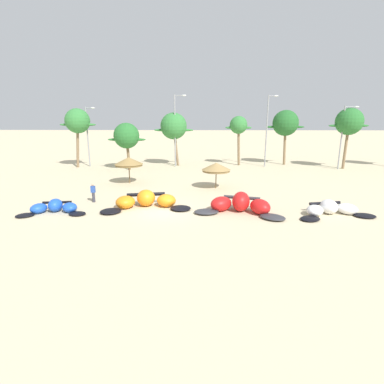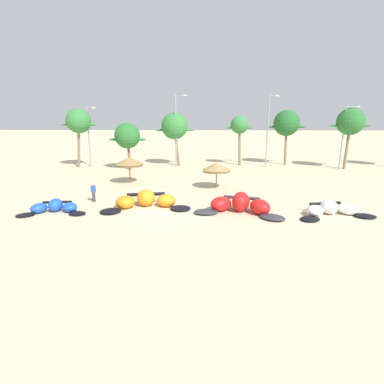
% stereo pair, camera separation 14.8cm
% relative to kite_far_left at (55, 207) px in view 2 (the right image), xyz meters
% --- Properties ---
extents(ground_plane, '(260.00, 260.00, 0.00)m').
position_rel_kite_far_left_xyz_m(ground_plane, '(8.26, 0.67, -0.38)').
color(ground_plane, beige).
extents(kite_far_left, '(5.24, 2.73, 0.99)m').
position_rel_kite_far_left_xyz_m(kite_far_left, '(0.00, 0.00, 0.00)').
color(kite_far_left, black).
rests_on(kite_far_left, ground).
extents(kite_left, '(7.28, 3.93, 1.34)m').
position_rel_kite_far_left_xyz_m(kite_left, '(6.75, 1.56, 0.13)').
color(kite_left, black).
rests_on(kite_left, ground).
extents(kite_left_of_center, '(6.85, 4.06, 1.51)m').
position_rel_kite_far_left_xyz_m(kite_left_of_center, '(14.17, 0.41, 0.20)').
color(kite_left_of_center, '#333338').
rests_on(kite_left_of_center, ground).
extents(kite_center, '(6.03, 3.32, 1.06)m').
position_rel_kite_far_left_xyz_m(kite_center, '(20.86, -0.01, 0.03)').
color(kite_center, black).
rests_on(kite_center, ground).
extents(beach_umbrella_near_van, '(3.05, 3.05, 2.83)m').
position_rel_kite_far_left_xyz_m(beach_umbrella_near_van, '(3.42, 10.42, 1.99)').
color(beach_umbrella_near_van, brown).
rests_on(beach_umbrella_near_van, ground).
extents(beach_umbrella_middle, '(2.89, 2.89, 2.61)m').
position_rel_kite_far_left_xyz_m(beach_umbrella_middle, '(12.72, 8.24, 1.78)').
color(beach_umbrella_middle, brown).
rests_on(beach_umbrella_middle, ground).
extents(person_near_kites, '(0.36, 0.24, 1.62)m').
position_rel_kite_far_left_xyz_m(person_near_kites, '(2.03, 2.91, 0.44)').
color(person_near_kites, '#383842').
rests_on(person_near_kites, ground).
extents(palm_leftmost, '(5.07, 3.38, 8.14)m').
position_rel_kite_far_left_xyz_m(palm_leftmost, '(-5.79, 20.59, 5.99)').
color(palm_leftmost, '#7F6647').
rests_on(palm_leftmost, ground).
extents(palm_left, '(5.08, 3.39, 6.26)m').
position_rel_kite_far_left_xyz_m(palm_left, '(1.33, 18.79, 4.14)').
color(palm_left, brown).
rests_on(palm_left, ground).
extents(palm_left_of_gap, '(5.68, 3.79, 7.59)m').
position_rel_kite_far_left_xyz_m(palm_left_of_gap, '(7.31, 22.53, 5.27)').
color(palm_left_of_gap, '#7F6647').
rests_on(palm_left_of_gap, ground).
extents(palm_center_left, '(3.81, 2.54, 7.12)m').
position_rel_kite_far_left_xyz_m(palm_center_left, '(16.66, 23.03, 5.32)').
color(palm_center_left, '#7F6647').
rests_on(palm_center_left, ground).
extents(palm_center_right, '(5.57, 3.71, 7.96)m').
position_rel_kite_far_left_xyz_m(palm_center_right, '(23.54, 23.66, 5.67)').
color(palm_center_right, '#7F6647').
rests_on(palm_center_right, ground).
extents(palm_right_of_gap, '(5.38, 3.58, 8.18)m').
position_rel_kite_far_left_xyz_m(palm_right_of_gap, '(31.06, 20.27, 5.94)').
color(palm_right_of_gap, '#7F6647').
rests_on(palm_right_of_gap, ground).
extents(lamppost_west, '(1.40, 0.24, 8.34)m').
position_rel_kite_far_left_xyz_m(lamppost_west, '(-4.74, 21.41, 4.28)').
color(lamppost_west, gray).
rests_on(lamppost_west, ground).
extents(lamppost_west_center, '(1.68, 0.24, 9.98)m').
position_rel_kite_far_left_xyz_m(lamppost_west_center, '(7.69, 21.61, 5.14)').
color(lamppost_west_center, gray).
rests_on(lamppost_west_center, ground).
extents(lamppost_east_center, '(1.41, 0.24, 9.92)m').
position_rel_kite_far_left_xyz_m(lamppost_east_center, '(20.56, 21.81, 5.08)').
color(lamppost_east_center, gray).
rests_on(lamppost_east_center, ground).
extents(lamppost_east, '(1.91, 0.24, 8.42)m').
position_rel_kite_far_left_xyz_m(lamppost_east, '(30.27, 19.86, 4.37)').
color(lamppost_east, gray).
rests_on(lamppost_east, ground).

